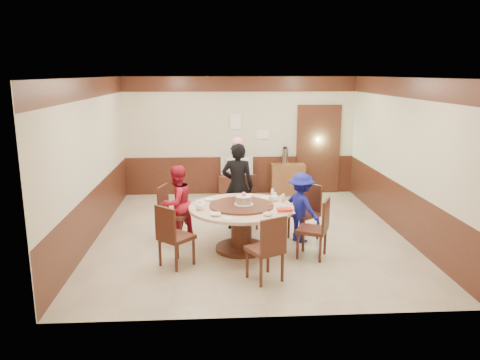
{
  "coord_description": "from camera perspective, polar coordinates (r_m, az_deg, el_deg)",
  "views": [
    {
      "loc": [
        -0.65,
        -8.11,
        2.88
      ],
      "look_at": [
        -0.19,
        -0.38,
        1.1
      ],
      "focal_mm": 35.0,
      "sensor_mm": 36.0,
      "label": 1
    }
  ],
  "objects": [
    {
      "name": "person_standing",
      "position": [
        8.69,
        -0.29,
        -0.75
      ],
      "size": [
        0.66,
        0.5,
        1.64
      ],
      "primitive_type": "imported",
      "rotation": [
        0.0,
        0.0,
        2.95
      ],
      "color": "black",
      "rests_on": "ground"
    },
    {
      "name": "birthday_cake",
      "position": [
        7.63,
        0.46,
        -2.46
      ],
      "size": [
        0.32,
        0.32,
        0.21
      ],
      "color": "white",
      "rests_on": "banquet_table"
    },
    {
      "name": "bottle_2",
      "position": [
        8.1,
        3.98,
        -1.75
      ],
      "size": [
        0.06,
        0.06,
        0.16
      ],
      "primitive_type": "cylinder",
      "color": "white",
      "rests_on": "banquet_table"
    },
    {
      "name": "bowl_4",
      "position": [
        7.75,
        -4.84,
        -2.9
      ],
      "size": [
        0.17,
        0.17,
        0.04
      ],
      "primitive_type": "imported",
      "color": "white",
      "rests_on": "banquet_table"
    },
    {
      "name": "room",
      "position": [
        8.35,
        1.24,
        0.48
      ],
      "size": [
        6.0,
        6.04,
        2.84
      ],
      "color": "#BFAF99",
      "rests_on": "ground"
    },
    {
      "name": "bottle_0",
      "position": [
        7.66,
        3.78,
        -2.61
      ],
      "size": [
        0.06,
        0.06,
        0.16
      ],
      "primitive_type": "cylinder",
      "color": "white",
      "rests_on": "banquet_table"
    },
    {
      "name": "tv_stand",
      "position": [
        11.19,
        -0.45,
        -0.66
      ],
      "size": [
        0.85,
        0.45,
        0.5
      ],
      "primitive_type": "cube",
      "color": "#421E14",
      "rests_on": "ground"
    },
    {
      "name": "saucer_near",
      "position": [
        7.01,
        -1.54,
        -4.69
      ],
      "size": [
        0.18,
        0.18,
        0.01
      ],
      "primitive_type": "cylinder",
      "color": "white",
      "rests_on": "banquet_table"
    },
    {
      "name": "television",
      "position": [
        11.08,
        -0.45,
        1.71
      ],
      "size": [
        0.77,
        0.24,
        0.44
      ],
      "primitive_type": "imported",
      "rotation": [
        0.0,
        0.0,
        2.96
      ],
      "color": "#959597",
      "rests_on": "tv_stand"
    },
    {
      "name": "notice_right",
      "position": [
        11.22,
        2.8,
        5.6
      ],
      "size": [
        0.3,
        0.0,
        0.22
      ],
      "primitive_type": "cube",
      "color": "white",
      "rests_on": "room"
    },
    {
      "name": "saucer_far",
      "position": [
        8.16,
        3.12,
        -2.16
      ],
      "size": [
        0.18,
        0.18,
        0.01
      ],
      "primitive_type": "cylinder",
      "color": "white",
      "rests_on": "banquet_table"
    },
    {
      "name": "chair_3",
      "position": [
        7.22,
        -7.87,
        -8.07
      ],
      "size": [
        0.62,
        0.62,
        0.97
      ],
      "rotation": [
        0.0,
        0.0,
        5.54
      ],
      "color": "#421E14",
      "rests_on": "ground"
    },
    {
      "name": "chair_0",
      "position": [
        8.38,
        7.84,
        -5.08
      ],
      "size": [
        0.62,
        0.61,
        0.97
      ],
      "rotation": [
        0.0,
        0.0,
        2.2
      ],
      "color": "#421E14",
      "rests_on": "ground"
    },
    {
      "name": "bowl_2",
      "position": [
        7.16,
        -2.98,
        -4.21
      ],
      "size": [
        0.16,
        0.16,
        0.04
      ],
      "primitive_type": "imported",
      "color": "white",
      "rests_on": "banquet_table"
    },
    {
      "name": "chair_5",
      "position": [
        7.57,
        8.9,
        -7.1
      ],
      "size": [
        0.59,
        0.59,
        0.97
      ],
      "rotation": [
        0.0,
        0.0,
        7.42
      ],
      "color": "#421E14",
      "rests_on": "ground"
    },
    {
      "name": "shrimp_platter",
      "position": [
        7.35,
        5.46,
        -3.73
      ],
      "size": [
        0.3,
        0.2,
        0.06
      ],
      "color": "white",
      "rests_on": "banquet_table"
    },
    {
      "name": "bowl_1",
      "position": [
        7.15,
        3.41,
        -4.2
      ],
      "size": [
        0.15,
        0.15,
        0.05
      ],
      "primitive_type": "imported",
      "color": "white",
      "rests_on": "banquet_table"
    },
    {
      "name": "person_red",
      "position": [
        8.23,
        -7.7,
        -2.79
      ],
      "size": [
        0.81,
        0.81,
        1.33
      ],
      "primitive_type": "imported",
      "rotation": [
        0.0,
        0.0,
        3.95
      ],
      "color": "#B3172E",
      "rests_on": "ground"
    },
    {
      "name": "chair_4",
      "position": [
        6.7,
        3.14,
        -9.69
      ],
      "size": [
        0.59,
        0.6,
        0.97
      ],
      "rotation": [
        0.0,
        0.0,
        6.76
      ],
      "color": "#421E14",
      "rests_on": "ground"
    },
    {
      "name": "chair_1",
      "position": [
        8.93,
        0.76,
        -3.81
      ],
      "size": [
        0.46,
        0.47,
        0.97
      ],
      "rotation": [
        0.0,
        0.0,
        3.19
      ],
      "color": "#421E14",
      "rests_on": "ground"
    },
    {
      "name": "chair_2",
      "position": [
        8.33,
        -8.09,
        -5.2
      ],
      "size": [
        0.56,
        0.55,
        0.97
      ],
      "rotation": [
        0.0,
        0.0,
        4.41
      ],
      "color": "#421E14",
      "rests_on": "ground"
    },
    {
      "name": "bowl_5",
      "position": [
        8.22,
        1.21,
        -1.92
      ],
      "size": [
        0.15,
        0.15,
        0.05
      ],
      "primitive_type": "imported",
      "color": "white",
      "rests_on": "banquet_table"
    },
    {
      "name": "banquet_table",
      "position": [
        7.71,
        0.18,
        -4.78
      ],
      "size": [
        1.72,
        1.72,
        0.78
      ],
      "color": "#421E14",
      "rests_on": "ground"
    },
    {
      "name": "teapot_left",
      "position": [
        7.47,
        -4.89,
        -3.19
      ],
      "size": [
        0.17,
        0.15,
        0.13
      ],
      "primitive_type": "ellipsoid",
      "color": "white",
      "rests_on": "banquet_table"
    },
    {
      "name": "thermos",
      "position": [
        11.19,
        5.5,
        2.9
      ],
      "size": [
        0.15,
        0.15,
        0.38
      ],
      "primitive_type": "cylinder",
      "color": "silver",
      "rests_on": "side_cabinet"
    },
    {
      "name": "side_cabinet",
      "position": [
        11.32,
        5.83,
        0.08
      ],
      "size": [
        0.8,
        0.4,
        0.75
      ],
      "primitive_type": "cube",
      "color": "brown",
      "rests_on": "ground"
    },
    {
      "name": "teapot_right",
      "position": [
        7.96,
        4.22,
        -2.16
      ],
      "size": [
        0.17,
        0.15,
        0.13
      ],
      "primitive_type": "ellipsoid",
      "color": "white",
      "rests_on": "banquet_table"
    },
    {
      "name": "bottle_1",
      "position": [
        7.78,
        5.3,
        -2.38
      ],
      "size": [
        0.06,
        0.06,
        0.16
      ],
      "primitive_type": "cylinder",
      "color": "white",
      "rests_on": "banquet_table"
    },
    {
      "name": "person_blue",
      "position": [
        8.16,
        7.49,
        -3.34
      ],
      "size": [
        0.83,
        0.9,
        1.22
      ],
      "primitive_type": "imported",
      "rotation": [
        0.0,
        0.0,
        2.2
      ],
      "color": "navy",
      "rests_on": "ground"
    },
    {
      "name": "notice_left",
      "position": [
        11.13,
        -0.53,
        7.12
      ],
      "size": [
        0.25,
        0.0,
        0.35
      ],
      "primitive_type": "cube",
      "color": "white",
      "rests_on": "room"
    },
    {
      "name": "bowl_3",
      "position": [
        7.6,
        5.2,
        -3.2
      ],
      "size": [
        0.14,
        0.14,
        0.04
      ],
      "primitive_type": "imported",
      "color": "white",
      "rests_on": "banquet_table"
    },
    {
      "name": "bowl_0",
      "position": [
        7.98,
        -3.71,
        -2.43
      ],
      "size": [
        0.14,
        0.14,
        0.04
      ],
      "primitive_type": "imported",
      "color": "white",
      "rests_on": "banquet_table"
    }
  ]
}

